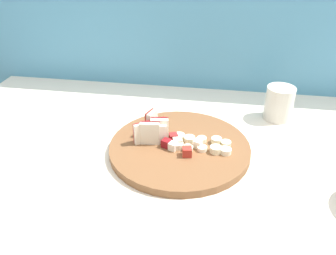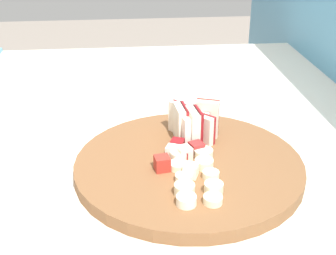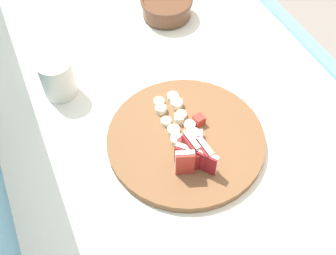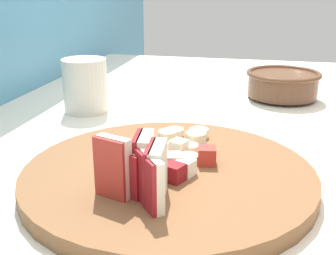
% 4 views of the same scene
% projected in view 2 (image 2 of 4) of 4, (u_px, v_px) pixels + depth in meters
% --- Properties ---
extents(cutting_board, '(0.35, 0.35, 0.02)m').
position_uv_depth(cutting_board, '(189.00, 166.00, 0.72)').
color(cutting_board, brown).
rests_on(cutting_board, tiled_countertop).
extents(apple_wedge_fan, '(0.09, 0.08, 0.06)m').
position_uv_depth(apple_wedge_fan, '(192.00, 124.00, 0.77)').
color(apple_wedge_fan, maroon).
rests_on(apple_wedge_fan, cutting_board).
extents(apple_dice_pile, '(0.10, 0.08, 0.02)m').
position_uv_depth(apple_dice_pile, '(181.00, 155.00, 0.71)').
color(apple_dice_pile, '#EFE5CC').
rests_on(apple_dice_pile, cutting_board).
extents(banana_slice_rows, '(0.15, 0.07, 0.02)m').
position_uv_depth(banana_slice_rows, '(195.00, 174.00, 0.67)').
color(banana_slice_rows, '#F4EAC6').
rests_on(banana_slice_rows, cutting_board).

